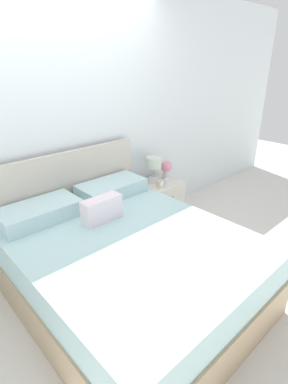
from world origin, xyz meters
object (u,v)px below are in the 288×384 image
Objects in this scene: bed at (125,262)px; alarm_clock at (160,184)px; table_lamp at (154,166)px; nightstand at (160,202)px; flower_vase at (166,168)px; teacup at (166,181)px.

alarm_clock is (1.04, 0.61, 0.23)m from bed.
table_lamp reaches higher than alarm_clock.
nightstand is 1.67× the size of table_lamp.
alarm_clock is at bearing -106.06° from table_lamp.
nightstand is at bearing -59.47° from table_lamp.
flower_vase is 2.88× the size of alarm_clock.
teacup is (1.17, 0.63, 0.22)m from bed.
nightstand is at bearing 31.53° from bed.
teacup is (0.08, -0.13, -0.18)m from table_lamp.
bed is at bearing -149.59° from alarm_clock.
teacup is 0.13m from alarm_clock.
alarm_clock is at bearing -170.13° from teacup.
alarm_clock is at bearing 30.41° from bed.
bed reaches higher than table_lamp.
bed is 25.09× the size of alarm_clock.
bed is 1.33m from nightstand.
table_lamp is (-0.04, 0.07, 0.47)m from nightstand.
table_lamp reaches higher than teacup.
table_lamp is 3.03× the size of teacup.
flower_vase reaches higher than nightstand.
bed is 1.53m from flower_vase.
flower_vase is (1.29, 0.75, 0.33)m from bed.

